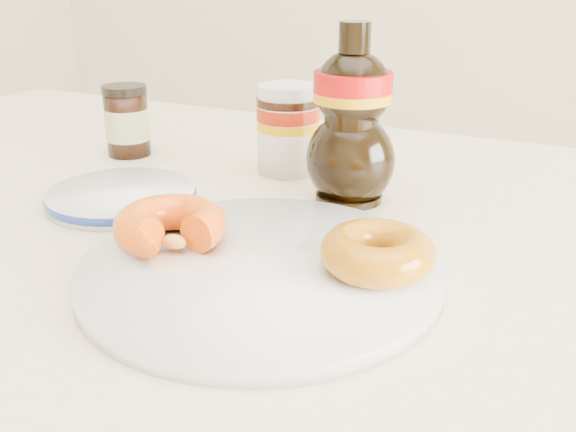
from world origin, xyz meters
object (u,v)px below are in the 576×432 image
at_px(plate, 261,269).
at_px(donut_whole, 377,252).
at_px(dining_table, 234,311).
at_px(dark_jar, 127,121).
at_px(donut_bitten, 170,225).
at_px(syrup_bottle, 352,115).
at_px(nutella_jar, 288,126).
at_px(blue_rim_saucer, 122,196).

distance_m(plate, donut_whole, 0.09).
height_order(dining_table, dark_jar, dark_jar).
height_order(donut_bitten, dark_jar, dark_jar).
bearing_deg(donut_whole, donut_bitten, -170.86).
bearing_deg(donut_bitten, donut_whole, 16.74).
height_order(dining_table, syrup_bottle, syrup_bottle).
distance_m(nutella_jar, syrup_bottle, 0.12).
relative_size(donut_whole, blue_rim_saucer, 0.57).
distance_m(dining_table, donut_whole, 0.20).
xyz_separation_m(dining_table, plate, (0.07, -0.07, 0.09)).
distance_m(donut_whole, nutella_jar, 0.30).
relative_size(plate, syrup_bottle, 1.59).
height_order(dining_table, donut_whole, donut_whole).
bearing_deg(nutella_jar, blue_rim_saucer, -121.93).
bearing_deg(dark_jar, dining_table, -33.44).
xyz_separation_m(plate, blue_rim_saucer, (-0.21, 0.08, 0.00)).
bearing_deg(nutella_jar, donut_bitten, -86.28).
relative_size(dining_table, donut_whole, 15.99).
bearing_deg(plate, donut_bitten, -178.43).
distance_m(plate, nutella_jar, 0.28).
bearing_deg(donut_bitten, nutella_jar, 101.32).
relative_size(nutella_jar, dark_jar, 1.16).
relative_size(dining_table, dark_jar, 15.65).
relative_size(dining_table, donut_bitten, 14.90).
relative_size(syrup_bottle, blue_rim_saucer, 1.18).
height_order(dining_table, plate, plate).
bearing_deg(syrup_bottle, blue_rim_saucer, -151.43).
height_order(plate, dark_jar, dark_jar).
bearing_deg(donut_bitten, dark_jar, 142.52).
relative_size(nutella_jar, syrup_bottle, 0.57).
bearing_deg(blue_rim_saucer, dark_jar, 126.32).
bearing_deg(dark_jar, donut_whole, -27.00).
bearing_deg(donut_whole, dark_jar, 153.00).
xyz_separation_m(donut_whole, nutella_jar, (-0.19, 0.23, 0.03)).
bearing_deg(syrup_bottle, nutella_jar, 149.23).
xyz_separation_m(donut_bitten, dark_jar, (-0.23, 0.23, 0.01)).
distance_m(dining_table, blue_rim_saucer, 0.17).
distance_m(plate, dark_jar, 0.39).
bearing_deg(donut_whole, plate, -163.91).
bearing_deg(donut_whole, dining_table, 165.04).
bearing_deg(syrup_bottle, donut_bitten, -112.69).
xyz_separation_m(syrup_bottle, blue_rim_saucer, (-0.21, -0.11, -0.08)).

